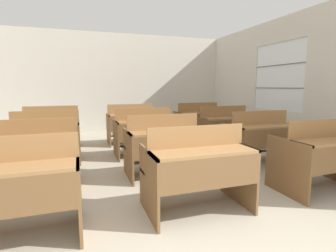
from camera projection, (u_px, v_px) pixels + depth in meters
name	position (u px, v px, depth m)	size (l,w,h in m)	color
wall_back	(112.00, 83.00, 7.91)	(7.10, 0.06, 2.96)	beige
wall_right_with_window	(295.00, 83.00, 5.73)	(0.06, 6.91, 2.96)	beige
bench_front_left	(13.00, 188.00, 2.31)	(1.13, 0.75, 0.96)	brown
bench_front_center	(198.00, 168.00, 2.89)	(1.13, 0.75, 0.96)	brown
bench_front_right	(323.00, 155.00, 3.44)	(1.13, 0.75, 0.96)	brown
bench_second_left	(33.00, 154.00, 3.48)	(1.13, 0.75, 0.96)	brown
bench_second_center	(164.00, 144.00, 4.06)	(1.13, 0.75, 0.96)	brown
bench_second_right	(260.00, 137.00, 4.63)	(1.13, 0.75, 0.96)	brown
bench_third_left	(46.00, 137.00, 4.67)	(1.13, 0.75, 0.96)	brown
bench_third_center	(144.00, 131.00, 5.23)	(1.13, 0.75, 0.96)	brown
bench_third_right	(224.00, 127.00, 5.78)	(1.13, 0.75, 0.96)	brown
bench_back_left	(52.00, 127.00, 5.80)	(1.13, 0.75, 0.96)	brown
bench_back_center	(131.00, 123.00, 6.39)	(1.13, 0.75, 0.96)	brown
bench_back_right	(198.00, 120.00, 6.97)	(1.13, 0.75, 0.96)	brown
wastepaper_bin	(221.00, 126.00, 8.12)	(0.31, 0.31, 0.35)	#474C51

